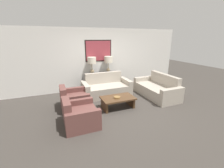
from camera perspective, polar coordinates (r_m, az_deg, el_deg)
name	(u,v)px	position (r m, az deg, el deg)	size (l,w,h in m)	color
ground_plane	(120,108)	(5.05, 3.11, -9.19)	(20.00, 20.00, 0.00)	#3D3833
back_wall	(98,59)	(6.79, -5.22, 9.41)	(8.00, 0.12, 2.65)	silver
console_table	(101,81)	(6.73, -4.32, 1.07)	(1.28, 0.39, 0.76)	black
table_lamp_left	(92,62)	(6.44, -7.70, 8.41)	(0.36, 0.36, 0.71)	tan
table_lamp_right	(108,61)	(6.66, -1.40, 8.84)	(0.36, 0.36, 0.71)	tan
couch_by_back_wall	(106,88)	(6.09, -2.20, -1.54)	(1.91, 0.94, 0.87)	#ADA393
couch_by_side	(157,89)	(6.22, 16.76, -1.89)	(0.94, 1.91, 0.87)	#ADA393
coffee_table	(118,100)	(4.97, 2.25, -6.16)	(1.08, 0.66, 0.37)	#4C331E
decorative_bowl	(117,97)	(4.87, 1.94, -5.10)	(0.21, 0.21, 0.05)	olive
armchair_near_back_wall	(73,100)	(5.13, -14.47, -5.96)	(0.86, 0.94, 0.76)	brown
armchair_near_camera	(80,116)	(4.13, -12.26, -11.71)	(0.86, 0.94, 0.76)	brown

